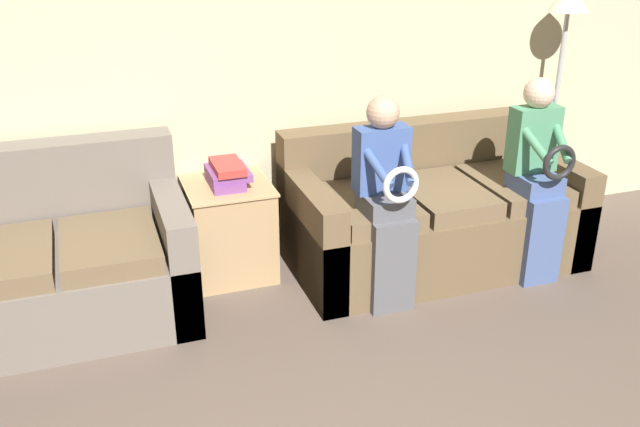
# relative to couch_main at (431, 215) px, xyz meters

# --- Properties ---
(wall_back) EXTENTS (7.54, 0.06, 2.55)m
(wall_back) POSITION_rel_couch_main_xyz_m (-1.16, 0.57, 0.95)
(wall_back) COLOR beige
(wall_back) RESTS_ON ground_plane
(couch_main) EXTENTS (1.85, 0.93, 0.87)m
(couch_main) POSITION_rel_couch_main_xyz_m (0.00, 0.00, 0.00)
(couch_main) COLOR brown
(couch_main) RESTS_ON ground_plane
(couch_side) EXTENTS (1.42, 0.94, 0.95)m
(couch_side) POSITION_rel_couch_main_xyz_m (-2.30, 0.06, 0.01)
(couch_side) COLOR #70665B
(couch_side) RESTS_ON ground_plane
(child_left_seated) EXTENTS (0.31, 0.38, 1.23)m
(child_left_seated) POSITION_rel_couch_main_xyz_m (-0.50, -0.38, 0.36)
(child_left_seated) COLOR #56565B
(child_left_seated) RESTS_ON ground_plane
(child_right_seated) EXTENTS (0.30, 0.38, 1.25)m
(child_right_seated) POSITION_rel_couch_main_xyz_m (0.50, -0.38, 0.38)
(child_right_seated) COLOR #475B8E
(child_right_seated) RESTS_ON ground_plane
(side_shelf) EXTENTS (0.52, 0.54, 0.61)m
(side_shelf) POSITION_rel_couch_main_xyz_m (-1.29, 0.25, -0.01)
(side_shelf) COLOR tan
(side_shelf) RESTS_ON ground_plane
(book_stack) EXTENTS (0.24, 0.33, 0.14)m
(book_stack) POSITION_rel_couch_main_xyz_m (-1.29, 0.25, 0.36)
(book_stack) COLOR #7A4284
(book_stack) RESTS_ON side_shelf
(floor_lamp) EXTENTS (0.27, 0.27, 1.70)m
(floor_lamp) POSITION_rel_couch_main_xyz_m (1.12, 0.34, 1.06)
(floor_lamp) COLOR #2D2B28
(floor_lamp) RESTS_ON ground_plane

